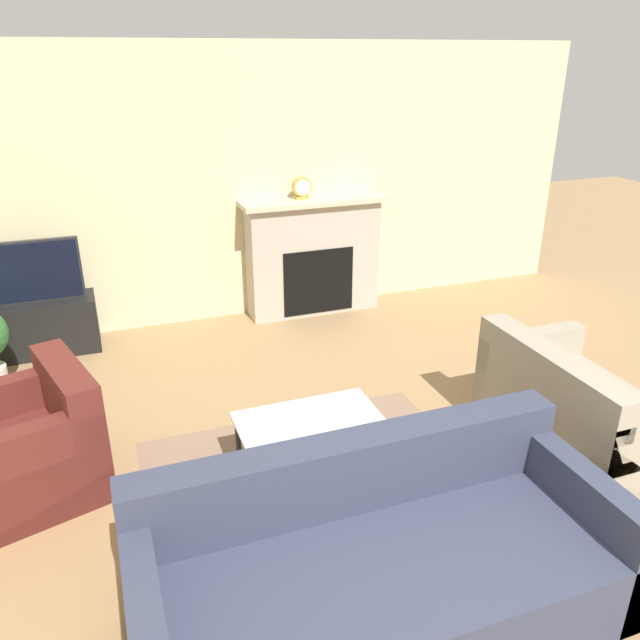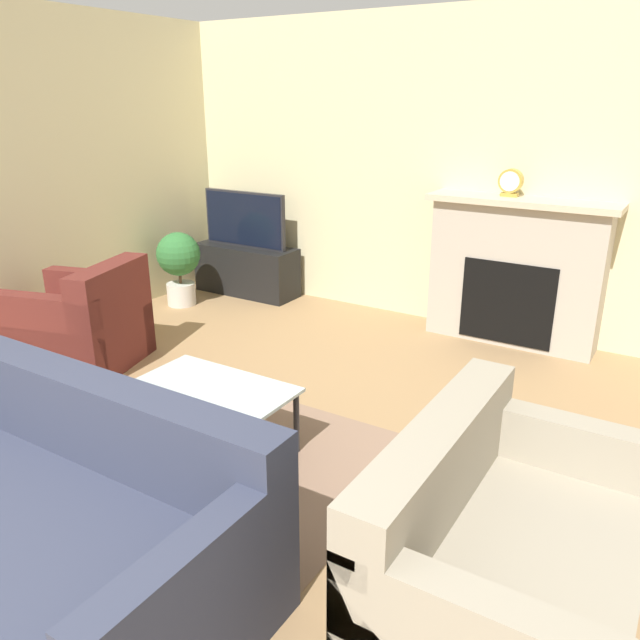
{
  "view_description": "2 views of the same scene",
  "coord_description": "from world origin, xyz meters",
  "px_view_note": "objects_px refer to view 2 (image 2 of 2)",
  "views": [
    {
      "loc": [
        -1.17,
        -1.0,
        2.59
      ],
      "look_at": [
        0.2,
        2.7,
        0.89
      ],
      "focal_mm": 35.0,
      "sensor_mm": 36.0,
      "label": 1
    },
    {
      "loc": [
        2.2,
        -0.2,
        2.0
      ],
      "look_at": [
        0.36,
        2.76,
        0.74
      ],
      "focal_mm": 35.0,
      "sensor_mm": 36.0,
      "label": 2
    }
  ],
  "objects_px": {
    "tv": "(245,219)",
    "coffee_table": "(201,399)",
    "mantel_clock": "(511,182)",
    "couch_loveseat": "(501,562)",
    "couch_sectional": "(23,512)",
    "potted_plant": "(179,261)",
    "armchair_by_window": "(80,328)"
  },
  "relations": [
    {
      "from": "tv",
      "to": "couch_sectional",
      "type": "height_order",
      "value": "tv"
    },
    {
      "from": "armchair_by_window",
      "to": "potted_plant",
      "type": "bearing_deg",
      "value": 178.01
    },
    {
      "from": "mantel_clock",
      "to": "armchair_by_window",
      "type": "bearing_deg",
      "value": -138.9
    },
    {
      "from": "couch_loveseat",
      "to": "potted_plant",
      "type": "bearing_deg",
      "value": 59.3
    },
    {
      "from": "potted_plant",
      "to": "mantel_clock",
      "type": "xyz_separation_m",
      "value": [
        2.98,
        0.76,
        0.89
      ]
    },
    {
      "from": "tv",
      "to": "coffee_table",
      "type": "bearing_deg",
      "value": -56.39
    },
    {
      "from": "couch_sectional",
      "to": "couch_loveseat",
      "type": "relative_size",
      "value": 1.72
    },
    {
      "from": "armchair_by_window",
      "to": "mantel_clock",
      "type": "height_order",
      "value": "mantel_clock"
    },
    {
      "from": "couch_loveseat",
      "to": "armchair_by_window",
      "type": "height_order",
      "value": "same"
    },
    {
      "from": "tv",
      "to": "couch_loveseat",
      "type": "distance_m",
      "value": 4.69
    },
    {
      "from": "tv",
      "to": "mantel_clock",
      "type": "distance_m",
      "value": 2.7
    },
    {
      "from": "couch_loveseat",
      "to": "armchair_by_window",
      "type": "distance_m",
      "value": 3.63
    },
    {
      "from": "couch_loveseat",
      "to": "mantel_clock",
      "type": "relative_size",
      "value": 6.11
    },
    {
      "from": "potted_plant",
      "to": "armchair_by_window",
      "type": "bearing_deg",
      "value": -75.62
    },
    {
      "from": "couch_sectional",
      "to": "coffee_table",
      "type": "relative_size",
      "value": 2.49
    },
    {
      "from": "couch_sectional",
      "to": "mantel_clock",
      "type": "xyz_separation_m",
      "value": [
        0.93,
        3.87,
        1.06
      ]
    },
    {
      "from": "potted_plant",
      "to": "mantel_clock",
      "type": "distance_m",
      "value": 3.2
    },
    {
      "from": "tv",
      "to": "armchair_by_window",
      "type": "bearing_deg",
      "value": -88.52
    },
    {
      "from": "tv",
      "to": "armchair_by_window",
      "type": "height_order",
      "value": "tv"
    },
    {
      "from": "potted_plant",
      "to": "tv",
      "type": "bearing_deg",
      "value": 63.17
    },
    {
      "from": "couch_sectional",
      "to": "couch_loveseat",
      "type": "bearing_deg",
      "value": 22.71
    },
    {
      "from": "tv",
      "to": "couch_sectional",
      "type": "distance_m",
      "value": 4.17
    },
    {
      "from": "couch_sectional",
      "to": "armchair_by_window",
      "type": "bearing_deg",
      "value": 135.95
    },
    {
      "from": "tv",
      "to": "mantel_clock",
      "type": "height_order",
      "value": "mantel_clock"
    },
    {
      "from": "couch_loveseat",
      "to": "potted_plant",
      "type": "relative_size",
      "value": 1.83
    },
    {
      "from": "couch_sectional",
      "to": "mantel_clock",
      "type": "relative_size",
      "value": 10.53
    },
    {
      "from": "coffee_table",
      "to": "mantel_clock",
      "type": "distance_m",
      "value": 3.07
    },
    {
      "from": "armchair_by_window",
      "to": "coffee_table",
      "type": "xyz_separation_m",
      "value": [
        1.72,
        -0.53,
        0.08
      ]
    },
    {
      "from": "armchair_by_window",
      "to": "tv",
      "type": "bearing_deg",
      "value": 165.12
    },
    {
      "from": "armchair_by_window",
      "to": "potted_plant",
      "type": "distance_m",
      "value": 1.56
    },
    {
      "from": "couch_sectional",
      "to": "mantel_clock",
      "type": "distance_m",
      "value": 4.12
    },
    {
      "from": "coffee_table",
      "to": "armchair_by_window",
      "type": "bearing_deg",
      "value": 163.05
    }
  ]
}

